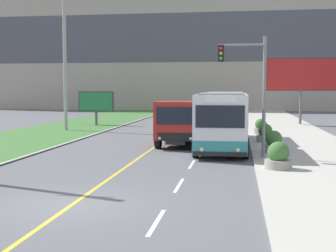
{
  "coord_description": "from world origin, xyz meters",
  "views": [
    {
      "loc": [
        4.76,
        -12.87,
        3.39
      ],
      "look_at": [
        1.1,
        11.61,
        1.4
      ],
      "focal_mm": 50.0,
      "sensor_mm": 36.0,
      "label": 1
    }
  ],
  "objects_px": {
    "planter_round_near": "(278,157)",
    "traffic_light_mast": "(251,81)",
    "billboard_large": "(301,76)",
    "planter_round_third": "(265,134)",
    "planter_round_second": "(274,143)",
    "city_bus": "(224,119)",
    "planter_round_far": "(261,127)",
    "utility_pole_far": "(65,65)",
    "billboard_small": "(96,102)",
    "dump_truck": "(180,124)"
  },
  "relations": [
    {
      "from": "planter_round_near",
      "to": "traffic_light_mast",
      "type": "bearing_deg",
      "value": 109.13
    },
    {
      "from": "billboard_large",
      "to": "planter_round_third",
      "type": "relative_size",
      "value": 5.7
    },
    {
      "from": "planter_round_second",
      "to": "city_bus",
      "type": "bearing_deg",
      "value": 132.54
    },
    {
      "from": "traffic_light_mast",
      "to": "planter_round_near",
      "type": "bearing_deg",
      "value": -70.87
    },
    {
      "from": "planter_round_far",
      "to": "billboard_large",
      "type": "bearing_deg",
      "value": 68.28
    },
    {
      "from": "utility_pole_far",
      "to": "planter_round_far",
      "type": "xyz_separation_m",
      "value": [
        15.48,
        -1.68,
        -4.67
      ]
    },
    {
      "from": "planter_round_near",
      "to": "billboard_small",
      "type": "bearing_deg",
      "value": 123.43
    },
    {
      "from": "dump_truck",
      "to": "utility_pole_far",
      "type": "relative_size",
      "value": 0.64
    },
    {
      "from": "planter_round_third",
      "to": "billboard_large",
      "type": "bearing_deg",
      "value": 75.13
    },
    {
      "from": "city_bus",
      "to": "planter_round_far",
      "type": "height_order",
      "value": "city_bus"
    },
    {
      "from": "billboard_small",
      "to": "planter_round_second",
      "type": "relative_size",
      "value": 2.9
    },
    {
      "from": "utility_pole_far",
      "to": "planter_round_near",
      "type": "distance_m",
      "value": 23.17
    },
    {
      "from": "dump_truck",
      "to": "planter_round_third",
      "type": "distance_m",
      "value": 5.72
    },
    {
      "from": "city_bus",
      "to": "utility_pole_far",
      "type": "height_order",
      "value": "utility_pole_far"
    },
    {
      "from": "planter_round_third",
      "to": "utility_pole_far",
      "type": "bearing_deg",
      "value": 156.8
    },
    {
      "from": "utility_pole_far",
      "to": "billboard_large",
      "type": "distance_m",
      "value": 21.37
    },
    {
      "from": "planter_round_third",
      "to": "city_bus",
      "type": "bearing_deg",
      "value": -140.57
    },
    {
      "from": "city_bus",
      "to": "traffic_light_mast",
      "type": "relative_size",
      "value": 2.07
    },
    {
      "from": "city_bus",
      "to": "planter_round_third",
      "type": "height_order",
      "value": "city_bus"
    },
    {
      "from": "planter_round_third",
      "to": "planter_round_far",
      "type": "relative_size",
      "value": 1.0
    },
    {
      "from": "dump_truck",
      "to": "utility_pole_far",
      "type": "height_order",
      "value": "utility_pole_far"
    },
    {
      "from": "planter_round_third",
      "to": "planter_round_far",
      "type": "height_order",
      "value": "planter_round_far"
    },
    {
      "from": "billboard_large",
      "to": "planter_round_far",
      "type": "height_order",
      "value": "billboard_large"
    },
    {
      "from": "planter_round_second",
      "to": "utility_pole_far",
      "type": "bearing_deg",
      "value": 143.41
    },
    {
      "from": "billboard_small",
      "to": "planter_round_second",
      "type": "distance_m",
      "value": 22.82
    },
    {
      "from": "planter_round_near",
      "to": "billboard_large",
      "type": "bearing_deg",
      "value": 80.79
    },
    {
      "from": "city_bus",
      "to": "planter_round_near",
      "type": "xyz_separation_m",
      "value": [
        2.48,
        -7.88,
        -1.04
      ]
    },
    {
      "from": "traffic_light_mast",
      "to": "planter_round_third",
      "type": "distance_m",
      "value": 7.59
    },
    {
      "from": "billboard_large",
      "to": "planter_round_far",
      "type": "xyz_separation_m",
      "value": [
        -4.09,
        -10.26,
        -3.99
      ]
    },
    {
      "from": "traffic_light_mast",
      "to": "planter_round_near",
      "type": "xyz_separation_m",
      "value": [
        1.09,
        -3.14,
        -3.17
      ]
    },
    {
      "from": "planter_round_second",
      "to": "traffic_light_mast",
      "type": "bearing_deg",
      "value": -124.79
    },
    {
      "from": "utility_pole_far",
      "to": "planter_round_near",
      "type": "relative_size",
      "value": 9.18
    },
    {
      "from": "city_bus",
      "to": "billboard_small",
      "type": "relative_size",
      "value": 3.66
    },
    {
      "from": "billboard_large",
      "to": "billboard_small",
      "type": "bearing_deg",
      "value": -171.05
    },
    {
      "from": "planter_round_second",
      "to": "planter_round_far",
      "type": "height_order",
      "value": "planter_round_second"
    },
    {
      "from": "traffic_light_mast",
      "to": "planter_round_far",
      "type": "height_order",
      "value": "traffic_light_mast"
    },
    {
      "from": "dump_truck",
      "to": "planter_round_third",
      "type": "bearing_deg",
      "value": 27.04
    },
    {
      "from": "billboard_small",
      "to": "planter_round_second",
      "type": "bearing_deg",
      "value": -49.27
    },
    {
      "from": "utility_pole_far",
      "to": "planter_round_second",
      "type": "xyz_separation_m",
      "value": [
        15.66,
        -11.63,
        -4.66
      ]
    },
    {
      "from": "planter_round_far",
      "to": "planter_round_near",
      "type": "bearing_deg",
      "value": -89.98
    },
    {
      "from": "planter_round_near",
      "to": "planter_round_second",
      "type": "relative_size",
      "value": 0.99
    },
    {
      "from": "utility_pole_far",
      "to": "planter_round_far",
      "type": "relative_size",
      "value": 9.16
    },
    {
      "from": "dump_truck",
      "to": "planter_round_far",
      "type": "distance_m",
      "value": 9.09
    },
    {
      "from": "planter_round_near",
      "to": "planter_round_third",
      "type": "xyz_separation_m",
      "value": [
        0.04,
        9.95,
        0.0
      ]
    },
    {
      "from": "city_bus",
      "to": "utility_pole_far",
      "type": "bearing_deg",
      "value": 146.13
    },
    {
      "from": "billboard_large",
      "to": "city_bus",
      "type": "bearing_deg",
      "value": -110.77
    },
    {
      "from": "utility_pole_far",
      "to": "planter_round_third",
      "type": "xyz_separation_m",
      "value": [
        15.52,
        -6.65,
        -4.67
      ]
    },
    {
      "from": "billboard_small",
      "to": "planter_round_third",
      "type": "distance_m",
      "value": 19.23
    },
    {
      "from": "planter_round_far",
      "to": "dump_truck",
      "type": "bearing_deg",
      "value": -123.55
    },
    {
      "from": "city_bus",
      "to": "billboard_large",
      "type": "xyz_separation_m",
      "value": [
        6.57,
        17.31,
        2.95
      ]
    }
  ]
}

